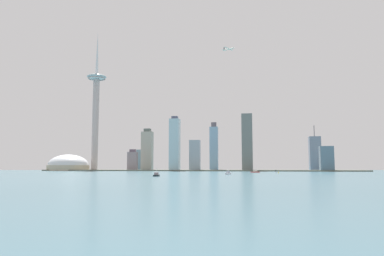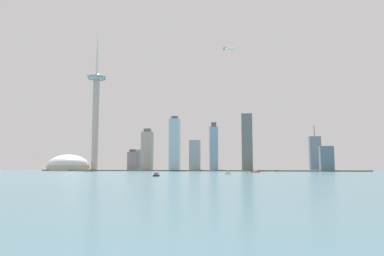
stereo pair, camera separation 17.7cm
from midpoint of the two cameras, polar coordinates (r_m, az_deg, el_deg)
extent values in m
plane|color=#3E6471|center=(319.82, -13.91, -7.78)|extent=(6000.00, 6000.00, 0.00)
cube|color=#5E6556|center=(811.49, 0.79, -6.64)|extent=(708.95, 67.21, 2.59)
cylinder|color=#B7A6A4|center=(909.13, -14.85, 0.74)|extent=(15.15, 15.15, 227.53)
ellipsoid|color=#9FB4BB|center=(928.86, -14.66, 7.72)|extent=(46.90, 46.90, 12.13)
torus|color=#B7A6A4|center=(927.88, -14.67, 7.47)|extent=(42.29, 42.29, 2.43)
cone|color=silver|center=(944.77, -14.56, 11.29)|extent=(7.58, 7.58, 108.79)
cylinder|color=#B9A98F|center=(922.32, -18.75, -5.92)|extent=(97.93, 97.93, 12.92)
ellipsoid|color=silver|center=(922.31, -18.73, -5.52)|extent=(93.03, 93.03, 50.27)
cube|color=slate|center=(817.41, 8.62, -2.23)|extent=(23.42, 24.55, 126.33)
cube|color=slate|center=(932.99, -7.80, -4.97)|extent=(23.85, 22.78, 52.09)
cube|color=gray|center=(863.46, -9.26, -5.16)|extent=(22.56, 12.17, 43.68)
cube|color=#65505E|center=(864.13, -9.23, -3.51)|extent=(13.54, 7.30, 6.08)
cube|color=#92A3B1|center=(825.14, 0.46, -4.31)|extent=(24.57, 13.27, 69.35)
cube|color=slate|center=(796.57, 20.28, -4.53)|extent=(26.74, 20.40, 51.41)
cube|color=#7CA5C3|center=(849.19, 3.45, -3.25)|extent=(19.27, 12.98, 101.88)
cube|color=#635963|center=(853.67, 3.43, 0.52)|extent=(11.56, 7.79, 10.61)
cube|color=#9FC2D0|center=(810.29, -2.72, -2.64)|extent=(21.93, 20.90, 115.44)
cube|color=#51546D|center=(816.02, -2.70, 1.62)|extent=(13.16, 12.54, 5.98)
cube|color=slate|center=(904.84, 18.65, -3.81)|extent=(25.74, 25.19, 79.91)
cylinder|color=#4C4C51|center=(908.08, 18.54, -0.46)|extent=(1.60, 1.60, 26.43)
cube|color=#A1A095|center=(886.12, -7.01, -3.60)|extent=(26.69, 17.14, 93.41)
cube|color=#5C645D|center=(889.57, -6.97, -0.35)|extent=(16.01, 10.29, 7.60)
cube|color=white|center=(490.64, 5.67, -7.09)|extent=(7.10, 16.09, 2.29)
cube|color=#98A2B2|center=(490.60, 5.67, -6.81)|extent=(4.18, 7.29, 2.55)
cylinder|color=silver|center=(490.56, 5.67, -6.47)|extent=(0.24, 0.24, 3.17)
cube|color=#AC211B|center=(641.54, 9.85, -6.80)|extent=(15.92, 9.03, 1.27)
cube|color=silver|center=(641.51, 9.85, -6.63)|extent=(7.34, 5.47, 2.64)
cylinder|color=silver|center=(641.46, 9.84, -6.20)|extent=(0.24, 0.24, 6.90)
cube|color=white|center=(685.73, 12.97, -6.68)|extent=(4.02, 8.82, 1.22)
cube|color=#283A38|center=(685.71, 12.97, -6.52)|extent=(2.32, 4.01, 2.62)
cube|color=black|center=(403.38, -5.58, -7.39)|extent=(8.85, 18.45, 1.63)
cube|color=#A3959D|center=(403.33, -5.58, -7.09)|extent=(5.39, 8.39, 2.69)
cylinder|color=silver|center=(403.26, -5.58, -6.47)|extent=(0.24, 0.24, 5.96)
cone|color=yellow|center=(586.54, 13.35, -6.74)|extent=(1.52, 1.52, 2.91)
cone|color=green|center=(751.43, -14.00, -6.55)|extent=(1.17, 1.17, 1.93)
cylinder|color=silver|center=(759.75, 5.73, 12.16)|extent=(23.68, 14.54, 2.47)
sphere|color=silver|center=(753.22, 6.57, 12.33)|extent=(2.47, 2.47, 2.47)
cube|color=silver|center=(760.09, 5.73, 12.24)|extent=(16.40, 26.70, 0.50)
cube|color=silver|center=(765.47, 5.04, 12.04)|extent=(6.59, 9.82, 0.40)
cube|color=#2D333D|center=(766.51, 5.04, 12.28)|extent=(1.95, 1.38, 5.00)
camera|label=1|loc=(0.09, -89.99, 0.00)|focal=34.15mm
camera|label=2|loc=(0.09, 90.01, 0.00)|focal=34.15mm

